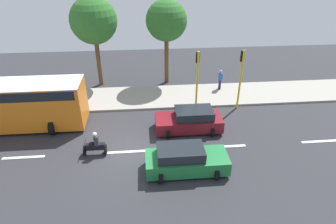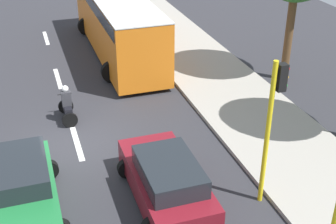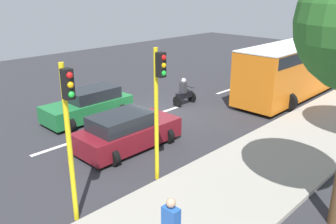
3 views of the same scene
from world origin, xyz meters
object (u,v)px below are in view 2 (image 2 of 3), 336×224
(motorcycle, at_px, (67,106))
(traffic_light_midblock, at_px, (273,114))
(car_green, at_px, (24,190))
(city_bus, at_px, (117,19))
(car_maroon, at_px, (166,180))

(motorcycle, height_order, traffic_light_midblock, traffic_light_midblock)
(car_green, bearing_deg, traffic_light_midblock, -14.51)
(car_green, bearing_deg, city_bus, 65.01)
(motorcycle, relative_size, traffic_light_midblock, 0.34)
(motorcycle, bearing_deg, car_maroon, -69.92)
(traffic_light_midblock, bearing_deg, car_maroon, 162.11)
(car_maroon, height_order, car_green, same)
(city_bus, relative_size, motorcycle, 7.19)
(car_maroon, bearing_deg, city_bus, 83.62)
(car_green, height_order, traffic_light_midblock, traffic_light_midblock)
(city_bus, xyz_separation_m, motorcycle, (-3.53, -6.56, -1.20))
(car_maroon, distance_m, traffic_light_midblock, 3.65)
(car_green, relative_size, motorcycle, 2.87)
(car_maroon, distance_m, car_green, 4.09)
(car_maroon, xyz_separation_m, city_bus, (1.39, 12.42, 1.13))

